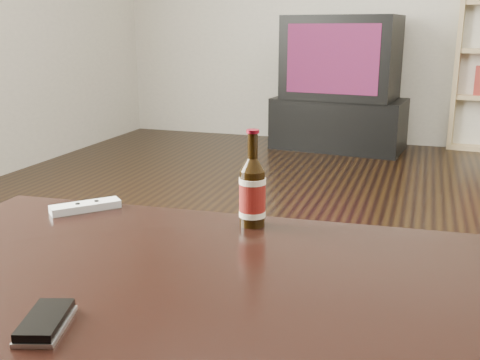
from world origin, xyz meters
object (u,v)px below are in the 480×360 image
(tv, at_px, (341,58))
(tv_stand, at_px, (338,124))
(coffee_table, at_px, (184,302))
(beer_bottle, at_px, (252,192))
(remote, at_px, (85,207))
(phone, at_px, (46,322))

(tv, bearing_deg, tv_stand, 90.00)
(coffee_table, bearing_deg, tv_stand, 93.64)
(tv_stand, relative_size, beer_bottle, 4.32)
(tv, bearing_deg, remote, -86.32)
(tv_stand, distance_m, coffee_table, 3.42)
(tv_stand, relative_size, tv, 1.12)
(phone, bearing_deg, beer_bottle, 56.02)
(coffee_table, bearing_deg, tv, 93.64)
(tv_stand, distance_m, tv, 0.50)
(tv_stand, xyz_separation_m, remote, (-0.17, -3.14, 0.28))
(coffee_table, height_order, beer_bottle, beer_bottle)
(tv, height_order, coffee_table, tv)
(coffee_table, relative_size, remote, 8.03)
(tv_stand, bearing_deg, beer_bottle, -78.45)
(beer_bottle, xyz_separation_m, phone, (-0.16, -0.54, -0.07))
(tv, height_order, phone, tv)
(tv_stand, relative_size, coffee_table, 0.77)
(tv_stand, distance_m, beer_bottle, 3.15)
(phone, bearing_deg, coffee_table, 48.01)
(beer_bottle, distance_m, remote, 0.44)
(tv_stand, height_order, tv, tv)
(coffee_table, xyz_separation_m, phone, (-0.12, -0.25, 0.07))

